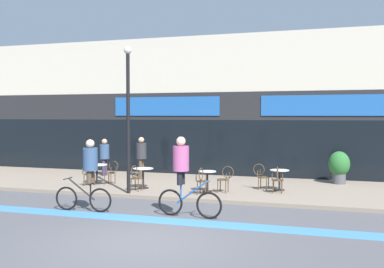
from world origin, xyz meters
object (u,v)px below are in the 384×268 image
bistro_table_3 (280,176)px  pedestrian_near_end (105,154)px  cyclist_1 (88,171)px  planter_pot (339,166)px  bistro_table_1 (143,174)px  bistro_table_2 (207,177)px  cafe_chair_2_near (202,179)px  cafe_chair_2_side (225,177)px  cafe_chair_0_near (88,172)px  cafe_chair_0_side (111,171)px  cafe_chair_3_side (261,175)px  cafe_chair_3_near (277,178)px  lamp_post (128,108)px  pedestrian_far_end (141,153)px  cyclist_0 (183,171)px  bistro_table_0 (97,170)px  cafe_chair_1_near (136,176)px

bistro_table_3 → pedestrian_near_end: size_ratio=0.45×
cyclist_1 → pedestrian_near_end: size_ratio=1.29×
pedestrian_near_end → bistro_table_3: bearing=172.2°
pedestrian_near_end → planter_pot: bearing=-172.4°
bistro_table_1 → pedestrian_near_end: pedestrian_near_end is taller
bistro_table_2 → cafe_chair_2_near: 0.63m
bistro_table_1 → planter_pot: 7.41m
bistro_table_1 → cyclist_1: cyclist_1 is taller
cafe_chair_2_side → cafe_chair_0_near: bearing=5.5°
bistro_table_1 → cafe_chair_0_side: 1.58m
cafe_chair_3_side → cafe_chair_2_side: bearing=-130.5°
bistro_table_3 → pedestrian_near_end: 7.81m
cafe_chair_3_side → pedestrian_near_end: bearing=173.1°
bistro_table_2 → cafe_chair_3_near: cafe_chair_3_near is taller
cafe_chair_3_near → lamp_post: lamp_post is taller
bistro_table_1 → cafe_chair_3_near: 4.70m
bistro_table_2 → pedestrian_far_end: (-3.65, 2.73, 0.50)m
cafe_chair_0_side → cafe_chair_3_near: (6.19, -0.09, 0.00)m
cafe_chair_2_near → cafe_chair_2_side: (0.63, 0.62, 0.00)m
cafe_chair_0_side → cyclist_0: cyclist_0 is taller
bistro_table_1 → cafe_chair_3_near: size_ratio=0.81×
bistro_table_0 → cafe_chair_0_side: bearing=-0.7°
bistro_table_2 → cafe_chair_0_side: cafe_chair_0_side is taller
cafe_chair_3_near → pedestrian_far_end: (-5.97, 2.36, 0.48)m
cafe_chair_2_side → cafe_chair_3_near: (1.70, 0.38, 0.00)m
bistro_table_2 → planter_pot: bearing=36.7°
cafe_chair_0_side → pedestrian_far_end: (0.22, 2.26, 0.48)m
cafe_chair_0_near → planter_pot: planter_pot is taller
cafe_chair_1_near → bistro_table_2: bearing=-69.7°
cafe_chair_1_near → bistro_table_0: bearing=67.5°
bistro_table_3 → cafe_chair_3_side: size_ratio=0.79×
bistro_table_3 → cafe_chair_2_side: cafe_chair_2_side is taller
cafe_chair_0_near → cafe_chair_3_near: same height
cafe_chair_3_side → pedestrian_far_end: size_ratio=0.54×
pedestrian_near_end → pedestrian_far_end: size_ratio=0.95×
bistro_table_2 → pedestrian_far_end: bearing=143.1°
bistro_table_3 → lamp_post: lamp_post is taller
lamp_post → cyclist_0: bearing=-40.0°
bistro_table_3 → cafe_chair_1_near: (-4.69, -1.64, 0.01)m
bistro_table_3 → cafe_chair_3_side: bearing=179.3°
cafe_chair_3_side → cyclist_0: 4.60m
cafe_chair_3_near → cyclist_0: size_ratio=0.42×
planter_pot → cyclist_1: (-6.82, -6.71, 0.37)m
cafe_chair_0_side → planter_pot: bearing=-155.5°
pedestrian_far_end → lamp_post: bearing=-67.9°
cafe_chair_0_side → cafe_chair_1_near: size_ratio=1.00×
bistro_table_1 → cafe_chair_1_near: 0.63m
bistro_table_2 → cyclist_0: bearing=-85.7°
bistro_table_3 → bistro_table_1: bearing=-167.8°
cafe_chair_1_near → cafe_chair_2_near: size_ratio=1.00×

